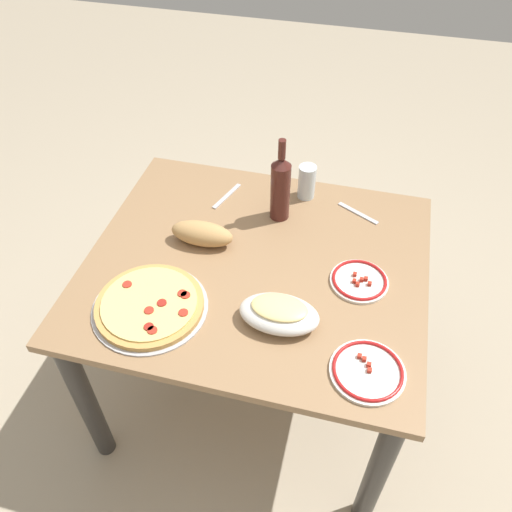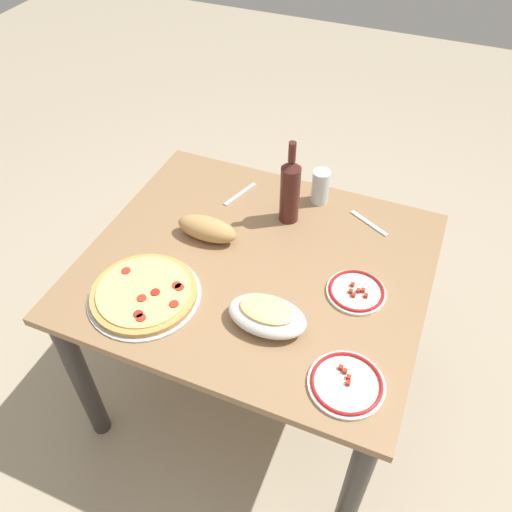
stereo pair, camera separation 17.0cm
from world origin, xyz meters
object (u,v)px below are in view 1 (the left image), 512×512
(pepperoni_pizza, at_px, (150,305))
(side_plate_far, at_px, (368,371))
(baked_pasta_dish, at_px, (279,313))
(side_plate_near, at_px, (359,281))
(wine_bottle, at_px, (280,187))
(bread_loaf, at_px, (202,234))
(water_glass, at_px, (307,182))
(dining_table, at_px, (256,288))

(pepperoni_pizza, bearing_deg, side_plate_far, -5.63)
(baked_pasta_dish, height_order, side_plate_near, baked_pasta_dish)
(wine_bottle, xyz_separation_m, bread_loaf, (-0.23, -0.20, -0.09))
(bread_loaf, bearing_deg, water_glass, 48.82)
(wine_bottle, height_order, side_plate_far, wine_bottle)
(wine_bottle, distance_m, side_plate_far, 0.71)
(dining_table, distance_m, bread_loaf, 0.27)
(side_plate_far, bearing_deg, side_plate_near, 100.04)
(wine_bottle, relative_size, side_plate_far, 1.52)
(pepperoni_pizza, distance_m, side_plate_near, 0.66)
(pepperoni_pizza, bearing_deg, wine_bottle, 60.95)
(side_plate_far, bearing_deg, dining_table, 140.05)
(wine_bottle, xyz_separation_m, water_glass, (0.07, 0.14, -0.06))
(dining_table, distance_m, wine_bottle, 0.36)
(water_glass, relative_size, side_plate_near, 0.71)
(wine_bottle, bearing_deg, bread_loaf, -138.10)
(dining_table, bearing_deg, pepperoni_pizza, -134.49)
(dining_table, relative_size, baked_pasta_dish, 4.67)
(wine_bottle, bearing_deg, water_glass, 62.37)
(baked_pasta_dish, height_order, bread_loaf, bread_loaf)
(water_glass, bearing_deg, side_plate_far, -67.24)
(wine_bottle, bearing_deg, pepperoni_pizza, -119.05)
(side_plate_near, relative_size, side_plate_far, 0.89)
(water_glass, height_order, side_plate_near, water_glass)
(side_plate_far, distance_m, bread_loaf, 0.71)
(water_glass, distance_m, side_plate_far, 0.79)
(dining_table, height_order, water_glass, water_glass)
(pepperoni_pizza, xyz_separation_m, water_glass, (0.36, 0.66, 0.05))
(pepperoni_pizza, height_order, wine_bottle, wine_bottle)
(pepperoni_pizza, bearing_deg, baked_pasta_dish, 6.99)
(bread_loaf, bearing_deg, dining_table, -13.39)
(water_glass, relative_size, side_plate_far, 0.63)
(side_plate_near, bearing_deg, side_plate_far, -79.96)
(dining_table, relative_size, pepperoni_pizza, 3.16)
(side_plate_near, relative_size, bread_loaf, 0.86)
(side_plate_near, bearing_deg, wine_bottle, 141.12)
(water_glass, xyz_separation_m, side_plate_far, (0.30, -0.72, -0.06))
(pepperoni_pizza, relative_size, water_glass, 2.67)
(baked_pasta_dish, xyz_separation_m, bread_loaf, (-0.33, 0.27, 0.00))
(pepperoni_pizza, height_order, baked_pasta_dish, baked_pasta_dish)
(bread_loaf, bearing_deg, side_plate_near, -5.64)
(dining_table, xyz_separation_m, water_glass, (0.10, 0.39, 0.19))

